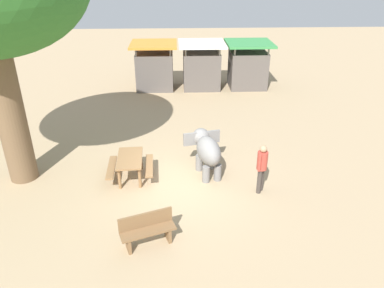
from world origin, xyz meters
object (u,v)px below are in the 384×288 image
object	(u,v)px
person_handler	(262,165)
wooden_bench	(147,229)
picnic_table_near	(130,163)
market_stall_white	(201,68)
market_stall_green	(248,67)
market_stall_orange	(155,68)
elephant	(207,150)

from	to	relation	value
person_handler	wooden_bench	xyz separation A→B (m)	(-3.36, -2.23, -0.48)
person_handler	picnic_table_near	bearing A→B (deg)	21.40
market_stall_white	market_stall_green	distance (m)	2.60
market_stall_green	market_stall_white	bearing A→B (deg)	180.00
market_stall_white	market_stall_green	size ratio (longest dim) A/B	1.00
person_handler	market_stall_orange	xyz separation A→B (m)	(-3.75, 10.56, 0.19)
person_handler	picnic_table_near	size ratio (longest dim) A/B	1.03
wooden_bench	market_stall_orange	xyz separation A→B (m)	(-0.39, 12.79, 0.67)
picnic_table_near	market_stall_white	bearing A→B (deg)	-20.27
market_stall_green	person_handler	bearing A→B (deg)	-97.81
wooden_bench	elephant	bearing A→B (deg)	-137.07
elephant	market_stall_green	world-z (taller)	market_stall_green
elephant	wooden_bench	distance (m)	3.94
market_stall_white	market_stall_orange	bearing A→B (deg)	180.00
market_stall_orange	market_stall_white	distance (m)	2.60
person_handler	market_stall_white	bearing A→B (deg)	-49.12
person_handler	market_stall_green	bearing A→B (deg)	-63.16
picnic_table_near	market_stall_green	bearing A→B (deg)	-33.20
market_stall_white	market_stall_green	bearing A→B (deg)	0.00
wooden_bench	picnic_table_near	bearing A→B (deg)	-96.67
wooden_bench	market_stall_green	xyz separation A→B (m)	(4.81, 12.79, 0.67)
elephant	picnic_table_near	size ratio (longest dim) A/B	1.24
elephant	market_stall_green	xyz separation A→B (m)	(3.03, 9.30, 0.28)
wooden_bench	market_stall_orange	world-z (taller)	market_stall_orange
person_handler	market_stall_green	xyz separation A→B (m)	(1.45, 10.56, 0.19)
person_handler	wooden_bench	world-z (taller)	person_handler
elephant	market_stall_orange	world-z (taller)	market_stall_orange
elephant	wooden_bench	xyz separation A→B (m)	(-1.78, -3.49, -0.39)
elephant	market_stall_orange	distance (m)	9.55
elephant	market_stall_white	bearing A→B (deg)	-15.62
person_handler	market_stall_white	distance (m)	10.62
picnic_table_near	market_stall_white	distance (m)	10.05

